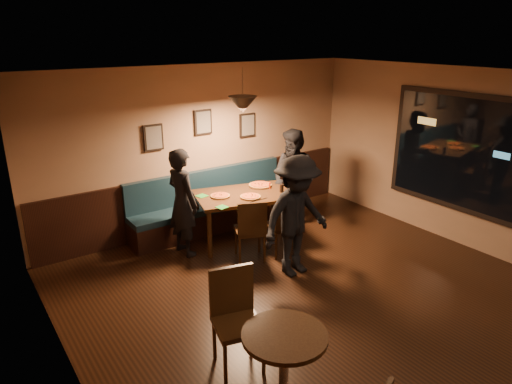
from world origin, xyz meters
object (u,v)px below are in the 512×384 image
Objects in this scene: tabasco_bottle at (270,185)px; cafe_chair_far at (238,323)px; diner_right at (294,179)px; cafe_table at (284,372)px; booth_bench at (213,202)px; diner_left at (182,202)px; soda_glass at (282,188)px; diner_front at (296,216)px; dining_table at (244,217)px; chair_near_left at (250,229)px; chair_near_right at (281,224)px.

tabasco_bottle is 3.38m from cafe_chair_far.
cafe_table is (-2.79, -3.27, -0.46)m from diner_right.
cafe_chair_far reaches higher than cafe_table.
cafe_chair_far is at bearing -116.05° from booth_bench.
diner_left reaches higher than cafe_table.
soda_glass is 3.74m from cafe_table.
diner_front reaches higher than booth_bench.
tabasco_bottle is at bearing 11.36° from dining_table.
diner_right is (1.24, -0.67, 0.37)m from booth_bench.
diner_front reaches higher than chair_near_left.
dining_table is 0.69m from tabasco_bottle.
diner_front reaches higher than tabasco_bottle.
diner_left reaches higher than booth_bench.
chair_near_left is (-0.12, -1.30, -0.01)m from booth_bench.
diner_left reaches higher than cafe_chair_far.
diner_right reaches higher than booth_bench.
diner_right is 13.99× the size of tabasco_bottle.
cafe_chair_far reaches higher than dining_table.
diner_front is (-0.22, -0.62, 0.39)m from chair_near_right.
booth_bench is at bearing 114.05° from chair_near_right.
tabasco_bottle is at bearing -117.22° from cafe_chair_far.
chair_near_right is (0.23, -0.70, 0.07)m from dining_table.
cafe_table is at bearing -102.91° from dining_table.
dining_table is 1.40m from diner_front.
diner_right is at bearing -28.23° from booth_bench.
chair_near_right is 7.79× the size of tabasco_bottle.
chair_near_left is 7.91× the size of tabasco_bottle.
tabasco_bottle is at bearing 58.89° from chair_near_left.
dining_table is 0.79m from soda_glass.
diner_left is at bearing -108.27° from diner_right.
soda_glass is (0.33, 0.42, 0.40)m from chair_near_right.
dining_table is 1.17m from diner_right.
chair_near_left is 1.55m from diner_right.
cafe_chair_far is at bearing -131.97° from tabasco_bottle.
booth_bench is 1.31m from chair_near_left.
cafe_table is (-1.42, -2.63, -0.09)m from chair_near_left.
diner_right is (1.36, 0.64, 0.38)m from chair_near_left.
dining_table is at bearing -102.89° from diner_right.
chair_near_left is 0.52m from chair_near_right.
chair_near_right is at bearing -128.17° from soda_glass.
soda_glass is 0.17× the size of cafe_table.
diner_front is at bearing -100.98° from chair_near_right.
diner_front is (0.17, -2.03, 0.37)m from booth_bench.
cafe_chair_far is (-1.97, -1.82, 0.05)m from chair_near_right.
chair_near_left is 0.93× the size of cafe_chair_far.
chair_near_left reaches higher than cafe_table.
diner_front reaches higher than dining_table.
diner_left is at bearing -147.08° from booth_bench.
diner_left is 2.80m from cafe_chair_far.
soda_glass reaches higher than tabasco_bottle.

